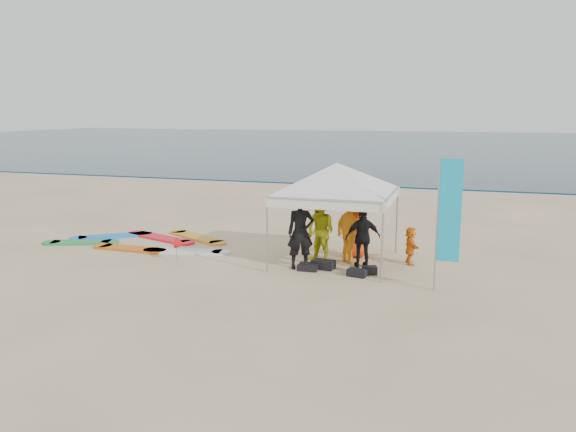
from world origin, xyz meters
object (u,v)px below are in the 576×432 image
(person_yellow, at_px, (320,231))
(person_seated, at_px, (410,246))
(person_black_b, at_px, (363,238))
(person_orange_b, at_px, (355,226))
(feather_flag, at_px, (448,213))
(marker_pennant, at_px, (180,244))
(person_orange_a, at_px, (351,228))
(person_black_a, at_px, (301,232))
(canopy_tent, at_px, (337,163))
(surfboard_spread, at_px, (147,242))

(person_yellow, xyz_separation_m, person_seated, (2.31, 0.59, -0.37))
(person_black_b, xyz_separation_m, person_orange_b, (-0.39, 0.92, 0.09))
(feather_flag, xyz_separation_m, marker_pennant, (-6.90, 0.50, -1.31))
(feather_flag, bearing_deg, person_orange_a, 143.63)
(person_yellow, bearing_deg, person_seated, 38.68)
(person_yellow, bearing_deg, person_orange_a, 48.69)
(person_seated, bearing_deg, person_yellow, 89.70)
(person_black_a, relative_size, feather_flag, 0.61)
(marker_pennant, bearing_deg, person_black_a, 6.40)
(person_orange_a, relative_size, person_seated, 1.86)
(person_yellow, relative_size, person_black_b, 1.10)
(person_black_b, height_order, marker_pennant, person_black_b)
(person_black_a, bearing_deg, marker_pennant, 159.95)
(person_orange_b, distance_m, canopy_tent, 1.95)
(person_orange_b, xyz_separation_m, feather_flag, (2.51, -2.36, 0.93))
(person_orange_a, distance_m, person_orange_b, 0.51)
(person_orange_b, bearing_deg, canopy_tent, 48.05)
(person_yellow, distance_m, canopy_tent, 1.85)
(canopy_tent, bearing_deg, person_seated, 12.33)
(person_seated, xyz_separation_m, marker_pennant, (-5.93, -1.60, -0.01))
(person_orange_b, bearing_deg, person_seated, 157.97)
(surfboard_spread, bearing_deg, person_yellow, -6.31)
(canopy_tent, height_order, feather_flag, feather_flag)
(person_black_b, bearing_deg, person_black_a, -2.44)
(person_black_b, height_order, person_orange_b, person_orange_b)
(person_orange_a, xyz_separation_m, person_seated, (1.56, 0.25, -0.43))
(person_black_a, bearing_deg, person_seated, -1.62)
(person_yellow, distance_m, surfboard_spread, 5.77)
(feather_flag, bearing_deg, person_black_a, 166.55)
(person_seated, bearing_deg, surfboard_spread, 75.11)
(person_orange_a, xyz_separation_m, person_black_b, (0.40, -0.41, -0.15))
(person_yellow, distance_m, person_black_b, 1.16)
(person_orange_a, relative_size, marker_pennant, 2.93)
(person_seated, bearing_deg, canopy_tent, 87.71)
(person_black_a, distance_m, person_orange_b, 1.87)
(person_yellow, height_order, canopy_tent, canopy_tent)
(marker_pennant, bearing_deg, person_seated, 15.10)
(person_orange_a, distance_m, person_seated, 1.63)
(person_black_a, xyz_separation_m, person_yellow, (0.36, 0.65, -0.08))
(person_black_a, bearing_deg, person_orange_b, 26.57)
(canopy_tent, bearing_deg, person_black_a, -132.41)
(person_seated, relative_size, feather_flag, 0.33)
(person_black_a, xyz_separation_m, surfboard_spread, (-5.31, 1.27, -0.91))
(feather_flag, bearing_deg, canopy_tent, 149.79)
(person_black_a, distance_m, person_yellow, 0.74)
(canopy_tent, distance_m, marker_pennant, 4.71)
(person_seated, bearing_deg, person_orange_a, 84.47)
(person_seated, relative_size, surfboard_spread, 0.18)
(person_orange_a, distance_m, surfboard_spread, 6.49)
(person_black_a, bearing_deg, person_yellow, 34.31)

